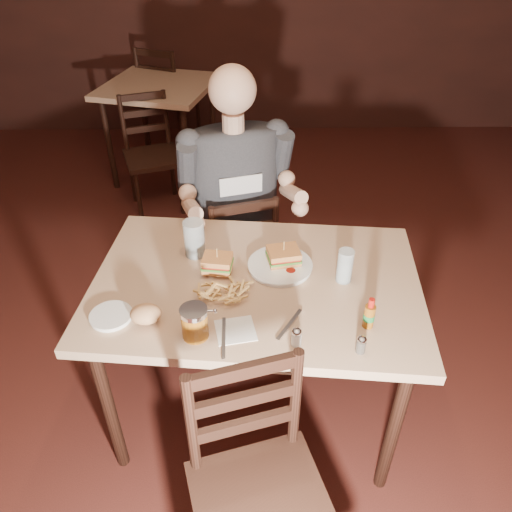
{
  "coord_description": "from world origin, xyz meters",
  "views": [
    {
      "loc": [
        0.08,
        -1.38,
        1.98
      ],
      "look_at": [
        0.1,
        0.15,
        0.85
      ],
      "focal_mm": 35.0,
      "sensor_mm": 36.0,
      "label": 1
    }
  ],
  "objects_px": {
    "bg_chair_far": "(171,99)",
    "diner": "(237,174)",
    "dinner_plate": "(280,266)",
    "main_table": "(256,296)",
    "hot_sauce": "(370,313)",
    "glass_right": "(345,266)",
    "chair_near": "(262,507)",
    "chair_far": "(236,254)",
    "bg_table": "(159,95)",
    "syrup_dispenser": "(195,323)",
    "side_plate": "(111,317)",
    "glass_left": "(194,239)",
    "bg_chair_near": "(153,157)"
  },
  "relations": [
    {
      "from": "diner",
      "to": "syrup_dispenser",
      "type": "xyz_separation_m",
      "value": [
        -0.13,
        -0.9,
        -0.08
      ]
    },
    {
      "from": "bg_table",
      "to": "bg_chair_near",
      "type": "distance_m",
      "value": 0.61
    },
    {
      "from": "glass_right",
      "to": "main_table",
      "type": "bearing_deg",
      "value": 179.72
    },
    {
      "from": "side_plate",
      "to": "bg_table",
      "type": "bearing_deg",
      "value": 94.6
    },
    {
      "from": "diner",
      "to": "dinner_plate",
      "type": "height_order",
      "value": "diner"
    },
    {
      "from": "bg_chair_far",
      "to": "dinner_plate",
      "type": "distance_m",
      "value": 3.0
    },
    {
      "from": "chair_near",
      "to": "glass_left",
      "type": "relative_size",
      "value": 5.78
    },
    {
      "from": "hot_sauce",
      "to": "side_plate",
      "type": "distance_m",
      "value": 0.89
    },
    {
      "from": "chair_far",
      "to": "diner",
      "type": "xyz_separation_m",
      "value": [
        0.01,
        -0.05,
        0.5
      ]
    },
    {
      "from": "chair_near",
      "to": "syrup_dispenser",
      "type": "xyz_separation_m",
      "value": [
        -0.21,
        0.42,
        0.38
      ]
    },
    {
      "from": "dinner_plate",
      "to": "side_plate",
      "type": "height_order",
      "value": "dinner_plate"
    },
    {
      "from": "chair_near",
      "to": "hot_sauce",
      "type": "bearing_deg",
      "value": 34.94
    },
    {
      "from": "bg_table",
      "to": "side_plate",
      "type": "distance_m",
      "value": 2.61
    },
    {
      "from": "bg_table",
      "to": "syrup_dispenser",
      "type": "distance_m",
      "value": 2.74
    },
    {
      "from": "bg_table",
      "to": "glass_left",
      "type": "height_order",
      "value": "glass_left"
    },
    {
      "from": "chair_near",
      "to": "side_plate",
      "type": "relative_size",
      "value": 6.18
    },
    {
      "from": "bg_chair_far",
      "to": "syrup_dispenser",
      "type": "height_order",
      "value": "bg_chair_far"
    },
    {
      "from": "bg_chair_far",
      "to": "diner",
      "type": "bearing_deg",
      "value": 127.78
    },
    {
      "from": "bg_table",
      "to": "chair_near",
      "type": "distance_m",
      "value": 3.2
    },
    {
      "from": "chair_far",
      "to": "hot_sauce",
      "type": "distance_m",
      "value": 1.11
    },
    {
      "from": "bg_chair_far",
      "to": "dinner_plate",
      "type": "bearing_deg",
      "value": 128.34
    },
    {
      "from": "glass_right",
      "to": "hot_sauce",
      "type": "bearing_deg",
      "value": -79.85
    },
    {
      "from": "chair_near",
      "to": "main_table",
      "type": "bearing_deg",
      "value": 74.75
    },
    {
      "from": "diner",
      "to": "hot_sauce",
      "type": "height_order",
      "value": "diner"
    },
    {
      "from": "hot_sauce",
      "to": "main_table",
      "type": "bearing_deg",
      "value": 146.38
    },
    {
      "from": "bg_table",
      "to": "chair_far",
      "type": "bearing_deg",
      "value": -70.2
    },
    {
      "from": "glass_left",
      "to": "hot_sauce",
      "type": "relative_size",
      "value": 1.28
    },
    {
      "from": "main_table",
      "to": "glass_right",
      "type": "bearing_deg",
      "value": -0.28
    },
    {
      "from": "syrup_dispenser",
      "to": "chair_far",
      "type": "bearing_deg",
      "value": 89.09
    },
    {
      "from": "diner",
      "to": "glass_right",
      "type": "relative_size",
      "value": 7.12
    },
    {
      "from": "diner",
      "to": "bg_chair_far",
      "type": "bearing_deg",
      "value": 89.73
    },
    {
      "from": "main_table",
      "to": "bg_chair_near",
      "type": "distance_m",
      "value": 2.0
    },
    {
      "from": "main_table",
      "to": "hot_sauce",
      "type": "distance_m",
      "value": 0.48
    },
    {
      "from": "chair_far",
      "to": "hot_sauce",
      "type": "relative_size",
      "value": 6.78
    },
    {
      "from": "chair_far",
      "to": "bg_chair_far",
      "type": "bearing_deg",
      "value": -90.28
    },
    {
      "from": "bg_table",
      "to": "bg_chair_far",
      "type": "relative_size",
      "value": 1.05
    },
    {
      "from": "main_table",
      "to": "diner",
      "type": "relative_size",
      "value": 1.37
    },
    {
      "from": "glass_left",
      "to": "glass_right",
      "type": "xyz_separation_m",
      "value": [
        0.58,
        -0.18,
        -0.01
      ]
    },
    {
      "from": "chair_near",
      "to": "side_plate",
      "type": "height_order",
      "value": "chair_near"
    },
    {
      "from": "bg_chair_near",
      "to": "side_plate",
      "type": "relative_size",
      "value": 5.73
    },
    {
      "from": "syrup_dispenser",
      "to": "side_plate",
      "type": "bearing_deg",
      "value": 169.45
    },
    {
      "from": "hot_sauce",
      "to": "bg_table",
      "type": "bearing_deg",
      "value": 112.52
    },
    {
      "from": "dinner_plate",
      "to": "hot_sauce",
      "type": "distance_m",
      "value": 0.44
    },
    {
      "from": "main_table",
      "to": "glass_left",
      "type": "distance_m",
      "value": 0.34
    },
    {
      "from": "main_table",
      "to": "hot_sauce",
      "type": "height_order",
      "value": "hot_sauce"
    },
    {
      "from": "bg_chair_far",
      "to": "glass_right",
      "type": "xyz_separation_m",
      "value": [
        1.05,
        -2.95,
        0.37
      ]
    },
    {
      "from": "bg_table",
      "to": "syrup_dispenser",
      "type": "xyz_separation_m",
      "value": [
        0.51,
        -2.69,
        0.15
      ]
    },
    {
      "from": "chair_near",
      "to": "glass_left",
      "type": "distance_m",
      "value": 1.0
    },
    {
      "from": "bg_chair_far",
      "to": "diner",
      "type": "distance_m",
      "value": 2.46
    },
    {
      "from": "chair_far",
      "to": "hot_sauce",
      "type": "xyz_separation_m",
      "value": [
        0.47,
        -0.91,
        0.42
      ]
    }
  ]
}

